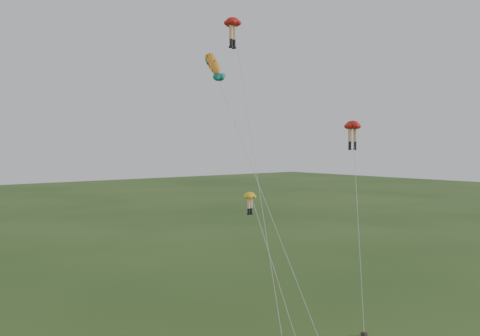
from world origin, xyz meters
TOP-DOWN VIEW (x-y plane):
  - ground at (0.00, 0.00)m, footprint 300.00×300.00m
  - legs_kite_red_high at (4.66, 12.34)m, footprint 7.59×14.27m
  - legs_kite_red_mid at (8.57, 2.21)m, footprint 6.50×6.57m
  - legs_kite_yellow at (-3.12, 0.65)m, footprint 1.01×5.01m
  - fish_kite at (0.59, 9.70)m, footprint 1.95×14.04m

SIDE VIEW (x-z plane):
  - ground at x=0.00m, z-range 0.00..0.00m
  - legs_kite_yellow at x=-3.12m, z-range 3.86..13.39m
  - legs_kite_red_mid at x=8.57m, z-range 6.43..20.83m
  - fish_kite at x=0.59m, z-range 8.62..28.84m
  - legs_kite_red_high at x=4.66m, z-range 10.93..34.63m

